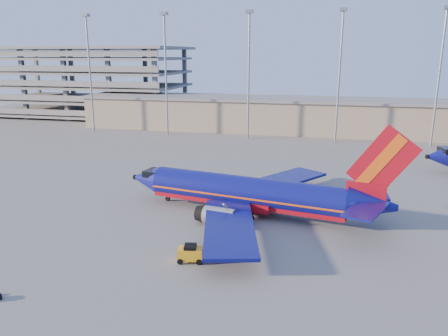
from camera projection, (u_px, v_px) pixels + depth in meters
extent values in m
plane|color=slate|center=(223.00, 203.00, 58.57)|extent=(220.00, 220.00, 0.00)
cube|color=gray|center=(315.00, 116.00, 109.86)|extent=(120.00, 15.00, 8.00)
cube|color=slate|center=(316.00, 100.00, 108.79)|extent=(122.00, 16.00, 0.60)
cube|color=slate|center=(91.00, 112.00, 141.84)|extent=(60.00, 30.00, 0.70)
cube|color=slate|center=(90.00, 99.00, 140.77)|extent=(60.00, 30.00, 0.70)
cube|color=slate|center=(89.00, 86.00, 139.70)|extent=(60.00, 30.00, 0.70)
cube|color=slate|center=(88.00, 72.00, 138.63)|extent=(60.00, 30.00, 0.70)
cube|color=slate|center=(87.00, 59.00, 137.56)|extent=(60.00, 30.00, 0.70)
cube|color=slate|center=(86.00, 48.00, 136.75)|extent=(62.00, 32.00, 0.80)
cube|color=slate|center=(108.00, 80.00, 151.65)|extent=(1.20, 1.20, 21.00)
cylinder|color=gray|center=(90.00, 76.00, 108.38)|extent=(0.44, 0.44, 28.00)
cube|color=gray|center=(86.00, 15.00, 104.74)|extent=(1.60, 1.60, 0.70)
cylinder|color=gray|center=(166.00, 77.00, 103.89)|extent=(0.44, 0.44, 28.00)
cube|color=gray|center=(164.00, 13.00, 100.25)|extent=(1.60, 1.60, 0.70)
cylinder|color=gray|center=(249.00, 78.00, 99.40)|extent=(0.44, 0.44, 28.00)
cube|color=gray|center=(250.00, 11.00, 95.76)|extent=(1.60, 1.60, 0.70)
cylinder|color=gray|center=(339.00, 79.00, 94.91)|extent=(0.44, 0.44, 28.00)
cube|color=gray|center=(344.00, 9.00, 91.27)|extent=(1.60, 1.60, 0.70)
cylinder|color=gray|center=(438.00, 80.00, 90.42)|extent=(0.44, 0.44, 28.00)
cube|color=gray|center=(447.00, 7.00, 86.78)|extent=(1.60, 1.60, 0.70)
cylinder|color=navy|center=(246.00, 192.00, 54.21)|extent=(24.95, 8.01, 3.80)
cube|color=maroon|center=(246.00, 199.00, 54.45)|extent=(24.83, 7.30, 1.34)
cube|color=#DD5012|center=(246.00, 193.00, 54.27)|extent=(24.96, 8.05, 0.23)
cone|color=navy|center=(147.00, 179.00, 59.77)|extent=(4.91, 4.49, 3.80)
cube|color=black|center=(155.00, 173.00, 59.01)|extent=(2.89, 3.06, 0.82)
cone|color=navy|center=(373.00, 205.00, 48.35)|extent=(5.92, 4.67, 3.80)
cube|color=maroon|center=(366.00, 192.00, 48.32)|extent=(4.35, 1.30, 2.26)
cube|color=maroon|center=(383.00, 162.00, 46.85)|extent=(7.49, 1.63, 8.20)
cube|color=#DD5012|center=(381.00, 162.00, 46.93)|extent=(5.02, 1.29, 6.43)
cube|color=navy|center=(372.00, 191.00, 51.47)|extent=(3.31, 6.68, 0.23)
cube|color=navy|center=(366.00, 210.00, 45.27)|extent=(5.32, 7.25, 0.23)
cube|color=navy|center=(279.00, 181.00, 61.88)|extent=(13.16, 16.08, 0.36)
cube|color=navy|center=(229.00, 226.00, 45.82)|extent=(8.85, 16.70, 0.36)
cube|color=maroon|center=(250.00, 203.00, 54.36)|extent=(6.77, 5.01, 1.03)
cylinder|color=gray|center=(251.00, 191.00, 59.83)|extent=(4.02, 2.77, 2.16)
cylinder|color=gray|center=(220.00, 216.00, 50.34)|extent=(4.02, 2.77, 2.16)
cylinder|color=gray|center=(168.00, 197.00, 59.11)|extent=(0.29, 0.29, 1.13)
cylinder|color=black|center=(168.00, 199.00, 59.17)|extent=(0.69, 0.37, 0.66)
cylinder|color=black|center=(264.00, 204.00, 56.58)|extent=(0.95, 0.71, 0.86)
cylinder|color=black|center=(250.00, 218.00, 51.84)|extent=(0.95, 0.71, 0.86)
cone|color=navy|center=(440.00, 157.00, 71.76)|extent=(5.54, 5.17, 4.06)
cube|color=#F5A815|center=(190.00, 254.00, 41.76)|extent=(2.57, 1.76, 1.12)
cube|color=black|center=(190.00, 247.00, 41.59)|extent=(1.33, 1.42, 0.39)
cylinder|color=black|center=(182.00, 256.00, 42.54)|extent=(0.61, 0.31, 0.58)
cylinder|color=black|center=(180.00, 262.00, 41.35)|extent=(0.61, 0.31, 0.58)
cylinder|color=black|center=(200.00, 256.00, 42.45)|extent=(0.61, 0.31, 0.58)
cylinder|color=black|center=(199.00, 262.00, 41.26)|extent=(0.61, 0.31, 0.58)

